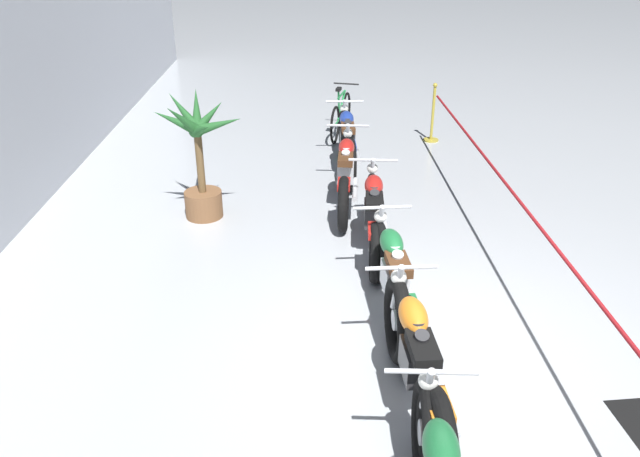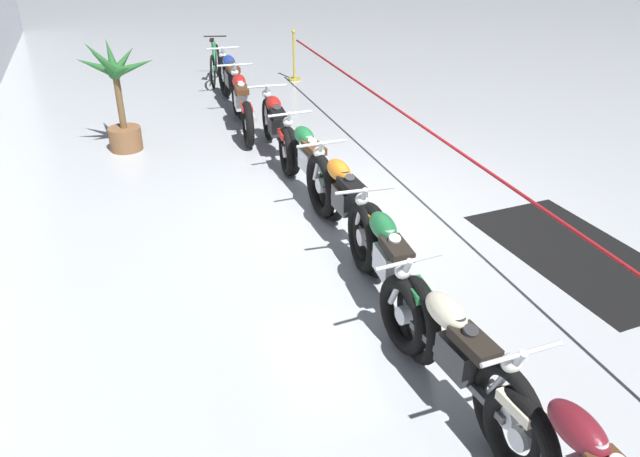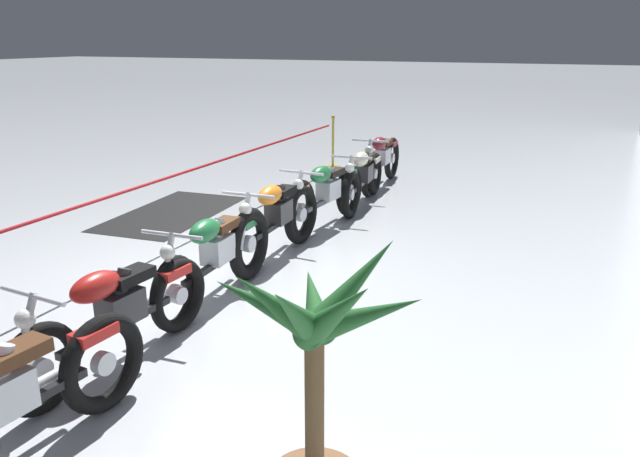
{
  "view_description": "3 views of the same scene",
  "coord_description": "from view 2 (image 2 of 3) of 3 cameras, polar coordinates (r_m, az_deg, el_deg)",
  "views": [
    {
      "loc": [
        -4.62,
        1.32,
        3.59
      ],
      "look_at": [
        1.2,
        1.16,
        0.72
      ],
      "focal_mm": 35.0,
      "sensor_mm": 36.0,
      "label": 1
    },
    {
      "loc": [
        -6.62,
        2.73,
        3.55
      ],
      "look_at": [
        -1.1,
        0.88,
        0.42
      ],
      "focal_mm": 35.0,
      "sensor_mm": 36.0,
      "label": 2
    },
    {
      "loc": [
        5.61,
        3.8,
        2.58
      ],
      "look_at": [
        -0.6,
        1.09,
        0.48
      ],
      "focal_mm": 35.0,
      "sensor_mm": 36.0,
      "label": 3
    }
  ],
  "objects": [
    {
      "name": "motorcycle_green_4",
      "position": [
        8.18,
        -1.01,
        6.1
      ],
      "size": [
        2.22,
        0.62,
        0.93
      ],
      "color": "black",
      "rests_on": "ground"
    },
    {
      "name": "motorcycle_blue_7",
      "position": [
        11.96,
        -8.04,
        13.11
      ],
      "size": [
        2.32,
        0.62,
        0.97
      ],
      "color": "black",
      "rests_on": "ground"
    },
    {
      "name": "potted_palm_left_of_row",
      "position": [
        10.11,
        -17.94,
        11.24
      ],
      "size": [
        1.02,
        1.15,
        1.7
      ],
      "color": "brown",
      "rests_on": "ground"
    },
    {
      "name": "motorcycle_green_2",
      "position": [
        5.9,
        6.21,
        -3.34
      ],
      "size": [
        2.25,
        0.62,
        0.96
      ],
      "color": "black",
      "rests_on": "ground"
    },
    {
      "name": "floor_banner",
      "position": [
        7.54,
        22.51,
        -2.16
      ],
      "size": [
        2.6,
        1.51,
        0.01
      ],
      "primitive_type": "cube",
      "rotation": [
        0.0,
        0.0,
        0.07
      ],
      "color": "black",
      "rests_on": "ground"
    },
    {
      "name": "stanchion_far_left",
      "position": [
        7.02,
        15.57,
        3.7
      ],
      "size": [
        12.26,
        0.28,
        1.05
      ],
      "color": "gold",
      "rests_on": "ground"
    },
    {
      "name": "motorcycle_red_5",
      "position": [
        9.52,
        -4.01,
        9.25
      ],
      "size": [
        2.16,
        0.62,
        0.92
      ],
      "color": "black",
      "rests_on": "ground"
    },
    {
      "name": "motorcycle_orange_3",
      "position": [
        7.01,
        2.25,
        2.3
      ],
      "size": [
        2.28,
        0.62,
        0.98
      ],
      "color": "black",
      "rests_on": "ground"
    },
    {
      "name": "motorcycle_red_6",
      "position": [
        10.71,
        -7.19,
        11.3
      ],
      "size": [
        2.37,
        0.62,
        0.94
      ],
      "color": "black",
      "rests_on": "ground"
    },
    {
      "name": "bicycle",
      "position": [
        13.82,
        -9.58,
        14.58
      ],
      "size": [
        1.65,
        0.6,
        0.94
      ],
      "color": "black",
      "rests_on": "ground"
    },
    {
      "name": "motorcycle_cream_1",
      "position": [
        4.92,
        12.26,
        -11.48
      ],
      "size": [
        2.23,
        0.62,
        0.93
      ],
      "color": "black",
      "rests_on": "ground"
    },
    {
      "name": "ground_plane",
      "position": [
        7.99,
        3.47,
        1.84
      ],
      "size": [
        120.0,
        120.0,
        0.0
      ],
      "primitive_type": "plane",
      "color": "#B2B7BC"
    },
    {
      "name": "stanchion_mid_left",
      "position": [
        13.81,
        -2.39,
        14.88
      ],
      "size": [
        0.28,
        0.28,
        1.05
      ],
      "color": "gold",
      "rests_on": "ground"
    }
  ]
}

